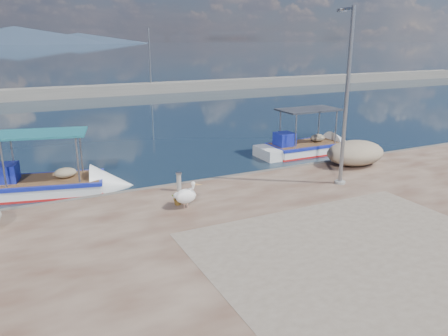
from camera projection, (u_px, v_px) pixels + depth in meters
ground at (274, 234)px, 14.67m from camera, size 1400.00×1400.00×0.00m
quay at (423, 330)px, 9.44m from camera, size 44.00×22.00×0.50m
quay_patch at (361, 252)px, 12.37m from camera, size 9.00×7.00×0.01m
breakwater at (82, 92)px, 48.93m from camera, size 120.00×2.20×7.50m
mountains at (11, 36)px, 573.30m from camera, size 370.00×280.00×22.00m
boat_left at (46, 188)px, 18.48m from camera, size 6.67×3.50×3.06m
boat_right at (306, 149)px, 24.93m from camera, size 6.19×2.10×2.97m
pelican at (186, 196)px, 15.45m from camera, size 1.03×0.73×0.99m
lamp_post at (346, 104)px, 17.32m from camera, size 0.44×0.96×7.00m
bollard_near at (179, 181)px, 17.27m from camera, size 0.24×0.24×0.74m
potted_plant at (178, 198)px, 15.82m from camera, size 0.58×0.54×0.54m
net_pile_c at (355, 153)px, 20.78m from camera, size 2.95×2.11×1.16m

